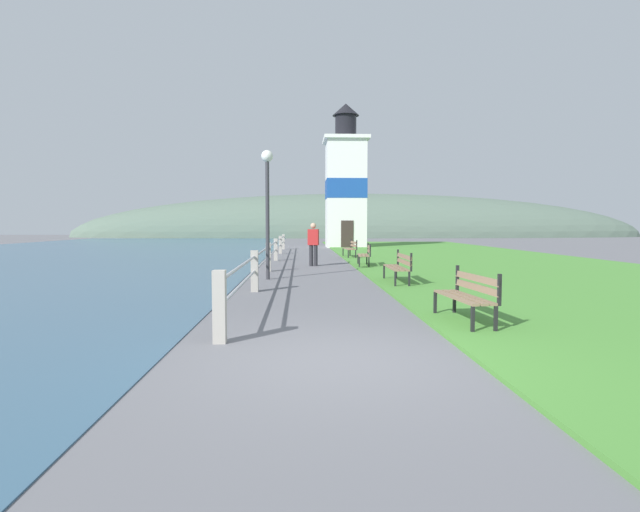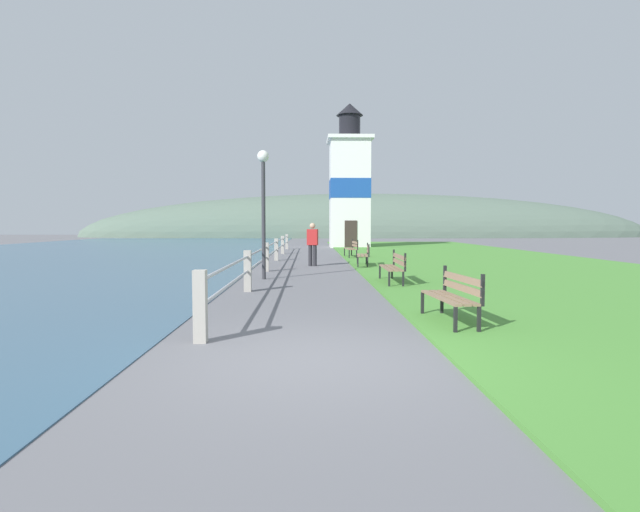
# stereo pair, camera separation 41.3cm
# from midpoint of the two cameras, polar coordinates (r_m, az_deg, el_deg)

# --- Properties ---
(ground_plane) EXTENTS (160.00, 160.00, 0.00)m
(ground_plane) POSITION_cam_midpoint_polar(r_m,az_deg,el_deg) (6.32, 1.07, -11.90)
(ground_plane) COLOR slate
(grass_verge) EXTENTS (12.00, 50.11, 0.06)m
(grass_verge) POSITION_cam_midpoint_polar(r_m,az_deg,el_deg) (24.19, 17.95, -0.52)
(grass_verge) COLOR #4C8E38
(grass_verge) RESTS_ON ground_plane
(seawall_railing) EXTENTS (0.18, 27.58, 1.04)m
(seawall_railing) POSITION_cam_midpoint_polar(r_m,az_deg,el_deg) (20.85, -4.95, 0.62)
(seawall_railing) COLOR #A8A399
(seawall_railing) RESTS_ON ground_plane
(park_bench_near) EXTENTS (0.61, 1.70, 0.94)m
(park_bench_near) POSITION_cam_midpoint_polar(r_m,az_deg,el_deg) (8.73, 16.33, -4.13)
(park_bench_near) COLOR #846B51
(park_bench_near) RESTS_ON ground_plane
(park_bench_midway) EXTENTS (0.50, 2.00, 0.94)m
(park_bench_midway) POSITION_cam_midpoint_polar(r_m,az_deg,el_deg) (14.32, 9.27, -1.05)
(park_bench_midway) COLOR #846B51
(park_bench_midway) RESTS_ON ground_plane
(park_bench_far) EXTENTS (0.61, 1.72, 0.94)m
(park_bench_far) POSITION_cam_midpoint_polar(r_m,az_deg,el_deg) (20.10, 5.70, 0.29)
(park_bench_far) COLOR #846B51
(park_bench_far) RESTS_ON ground_plane
(park_bench_by_lighthouse) EXTENTS (0.58, 1.86, 0.94)m
(park_bench_by_lighthouse) POSITION_cam_midpoint_polar(r_m,az_deg,el_deg) (25.43, 4.16, 0.99)
(park_bench_by_lighthouse) COLOR #846B51
(park_bench_by_lighthouse) RESTS_ON ground_plane
(lighthouse) EXTENTS (3.32, 3.32, 10.68)m
(lighthouse) POSITION_cam_midpoint_polar(r_m,az_deg,el_deg) (37.77, 3.70, 8.02)
(lighthouse) COLOR white
(lighthouse) RESTS_ON ground_plane
(person_strolling) EXTENTS (0.47, 0.32, 1.76)m
(person_strolling) POSITION_cam_midpoint_polar(r_m,az_deg,el_deg) (20.38, -0.28, 1.53)
(person_strolling) COLOR #28282D
(person_strolling) RESTS_ON ground_plane
(lamp_post) EXTENTS (0.36, 0.36, 3.96)m
(lamp_post) POSITION_cam_midpoint_polar(r_m,az_deg,el_deg) (15.50, -5.73, 7.46)
(lamp_post) COLOR #333338
(lamp_post) RESTS_ON ground_plane
(distant_hillside) EXTENTS (80.00, 16.00, 12.00)m
(distant_hillside) POSITION_cam_midpoint_polar(r_m,az_deg,el_deg) (70.00, 5.54, 2.19)
(distant_hillside) COLOR #566B5B
(distant_hillside) RESTS_ON ground_plane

